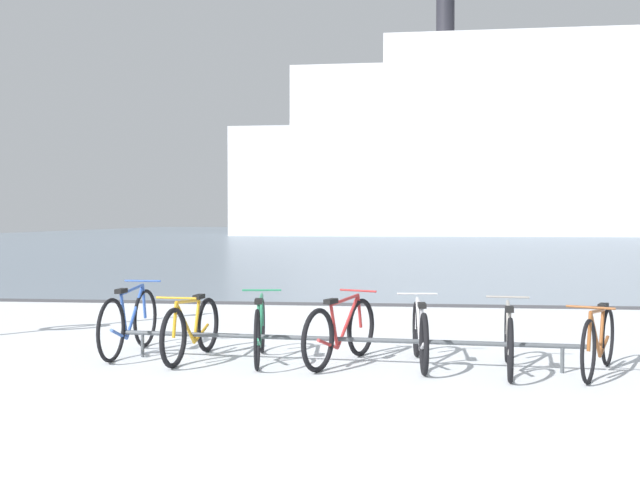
{
  "coord_description": "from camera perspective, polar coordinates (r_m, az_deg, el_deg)",
  "views": [
    {
      "loc": [
        1.16,
        -3.71,
        1.61
      ],
      "look_at": [
        -0.04,
        7.23,
        1.28
      ],
      "focal_mm": 41.91,
      "sensor_mm": 36.0,
      "label": 1
    }
  ],
  "objects": [
    {
      "name": "ground",
      "position": [
        57.64,
        5.12,
        0.08
      ],
      "size": [
        80.0,
        132.0,
        0.08
      ],
      "color": "silver"
    },
    {
      "name": "bike_rack",
      "position": [
        8.22,
        1.62,
        -7.64
      ],
      "size": [
        5.14,
        0.47,
        0.31
      ],
      "color": "#4C5156",
      "rests_on": "ground"
    },
    {
      "name": "bicycle_0",
      "position": [
        9.11,
        -14.35,
        -6.08
      ],
      "size": [
        0.46,
        1.73,
        0.84
      ],
      "color": "black",
      "rests_on": "ground"
    },
    {
      "name": "bicycle_1",
      "position": [
        8.63,
        -9.78,
        -6.74
      ],
      "size": [
        0.46,
        1.65,
        0.76
      ],
      "color": "black",
      "rests_on": "ground"
    },
    {
      "name": "bicycle_2",
      "position": [
        8.44,
        -4.62,
        -6.86
      ],
      "size": [
        0.46,
        1.65,
        0.77
      ],
      "color": "black",
      "rests_on": "ground"
    },
    {
      "name": "bicycle_3",
      "position": [
        8.27,
        1.6,
        -7.01
      ],
      "size": [
        0.73,
        1.59,
        0.78
      ],
      "color": "black",
      "rests_on": "ground"
    },
    {
      "name": "bicycle_4",
      "position": [
        8.24,
        7.65,
        -7.15
      ],
      "size": [
        0.46,
        1.67,
        0.75
      ],
      "color": "black",
      "rests_on": "ground"
    },
    {
      "name": "bicycle_5",
      "position": [
        8.08,
        14.2,
        -7.36
      ],
      "size": [
        0.46,
        1.66,
        0.75
      ],
      "color": "black",
      "rests_on": "ground"
    },
    {
      "name": "bicycle_6",
      "position": [
        8.22,
        20.5,
        -7.25
      ],
      "size": [
        0.76,
        1.52,
        0.75
      ],
      "color": "black",
      "rests_on": "ground"
    },
    {
      "name": "ferry_ship",
      "position": [
        68.56,
        15.9,
        6.4
      ],
      "size": [
        53.63,
        10.08,
        21.7
      ],
      "color": "silver",
      "rests_on": "ground"
    }
  ]
}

